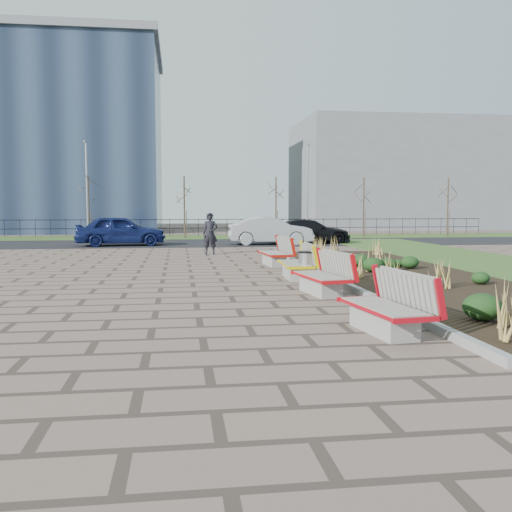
{
  "coord_description": "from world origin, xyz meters",
  "views": [
    {
      "loc": [
        -0.35,
        -10.71,
        2.11
      ],
      "look_at": [
        1.5,
        3.0,
        0.9
      ],
      "focal_mm": 40.0,
      "sensor_mm": 36.0,
      "label": 1
    }
  ],
  "objects": [
    {
      "name": "tree_b",
      "position": [
        -6.0,
        26.5,
        2.04
      ],
      "size": [
        1.4,
        1.4,
        4.0
      ],
      "primitive_type": null,
      "color": "#4C3D2D",
      "rests_on": "grass_verge_far"
    },
    {
      "name": "bench_b",
      "position": [
        3.0,
        2.55,
        0.5
      ],
      "size": [
        1.18,
        2.2,
        1.0
      ],
      "primitive_type": null,
      "rotation": [
        0.0,
        0.0,
        0.14
      ],
      "color": "red",
      "rests_on": "ground"
    },
    {
      "name": "bench_a",
      "position": [
        3.0,
        -1.72,
        0.5
      ],
      "size": [
        1.16,
        2.2,
        1.0
      ],
      "primitive_type": null,
      "rotation": [
        0.0,
        0.0,
        0.13
      ],
      "color": "red",
      "rests_on": "ground"
    },
    {
      "name": "lamp_east",
      "position": [
        8.0,
        26.0,
        3.04
      ],
      "size": [
        0.24,
        0.6,
        6.0
      ],
      "primitive_type": null,
      "color": "gray",
      "rests_on": "grass_verge_far"
    },
    {
      "name": "lamp_west",
      "position": [
        -6.0,
        26.0,
        3.04
      ],
      "size": [
        0.24,
        0.6,
        6.0
      ],
      "primitive_type": null,
      "color": "gray",
      "rests_on": "grass_verge_far"
    },
    {
      "name": "planting_curb",
      "position": [
        3.92,
        5.0,
        0.07
      ],
      "size": [
        0.16,
        18.0,
        0.15
      ],
      "primitive_type": "cube",
      "color": "gray",
      "rests_on": "ground"
    },
    {
      "name": "building_grey",
      "position": [
        20.0,
        42.0,
        5.0
      ],
      "size": [
        18.0,
        12.0,
        10.0
      ],
      "primitive_type": "cube",
      "color": "slate",
      "rests_on": "ground"
    },
    {
      "name": "planting_bed",
      "position": [
        6.25,
        5.0,
        0.05
      ],
      "size": [
        4.5,
        18.0,
        0.1
      ],
      "primitive_type": "cube",
      "color": "black",
      "rests_on": "ground"
    },
    {
      "name": "grass_verge_far",
      "position": [
        0.0,
        28.0,
        0.02
      ],
      "size": [
        80.0,
        5.0,
        0.04
      ],
      "primitive_type": "cube",
      "color": "#33511E",
      "rests_on": "ground"
    },
    {
      "name": "tree_c",
      "position": [
        0.0,
        26.5,
        2.04
      ],
      "size": [
        1.4,
        1.4,
        4.0
      ],
      "primitive_type": null,
      "color": "#4C3D2D",
      "rests_on": "grass_verge_far"
    },
    {
      "name": "bench_d",
      "position": [
        3.0,
        9.27,
        0.5
      ],
      "size": [
        1.07,
        2.17,
        1.0
      ],
      "primitive_type": null,
      "rotation": [
        0.0,
        0.0,
        0.08
      ],
      "color": "red",
      "rests_on": "ground"
    },
    {
      "name": "car_black",
      "position": [
        6.99,
        20.86,
        0.69
      ],
      "size": [
        4.64,
        1.9,
        1.34
      ],
      "primitive_type": "imported",
      "rotation": [
        0.0,
        0.0,
        1.57
      ],
      "color": "black",
      "rests_on": "road"
    },
    {
      "name": "car_silver",
      "position": [
        4.61,
        20.1,
        0.78
      ],
      "size": [
        4.67,
        1.77,
        1.52
      ],
      "primitive_type": "imported",
      "rotation": [
        0.0,
        0.0,
        1.54
      ],
      "color": "#989A9F",
      "rests_on": "road"
    },
    {
      "name": "road",
      "position": [
        0.0,
        22.0,
        0.01
      ],
      "size": [
        80.0,
        7.0,
        0.02
      ],
      "primitive_type": "cube",
      "color": "black",
      "rests_on": "ground"
    },
    {
      "name": "railing_fence",
      "position": [
        0.0,
        29.5,
        0.64
      ],
      "size": [
        44.0,
        0.1,
        1.2
      ],
      "primitive_type": null,
      "color": "black",
      "rests_on": "grass_verge_far"
    },
    {
      "name": "litter_bin",
      "position": [
        3.26,
        5.07,
        0.41
      ],
      "size": [
        0.52,
        0.52,
        0.81
      ],
      "primitive_type": "cylinder",
      "color": "#B2B2B7",
      "rests_on": "ground"
    },
    {
      "name": "tree_e",
      "position": [
        12.0,
        26.5,
        2.04
      ],
      "size": [
        1.4,
        1.4,
        4.0
      ],
      "primitive_type": null,
      "color": "#4C3D2D",
      "rests_on": "grass_verge_far"
    },
    {
      "name": "tree_f",
      "position": [
        18.0,
        26.5,
        2.04
      ],
      "size": [
        1.4,
        1.4,
        4.0
      ],
      "primitive_type": null,
      "color": "#4C3D2D",
      "rests_on": "grass_verge_far"
    },
    {
      "name": "ground",
      "position": [
        0.0,
        0.0,
        0.0
      ],
      "size": [
        120.0,
        120.0,
        0.0
      ],
      "primitive_type": "plane",
      "color": "#6F5A4C",
      "rests_on": "ground"
    },
    {
      "name": "pedestrian",
      "position": [
        1.0,
        14.36,
        0.91
      ],
      "size": [
        0.73,
        0.54,
        1.83
      ],
      "primitive_type": "imported",
      "rotation": [
        0.0,
        0.0,
        -0.16
      ],
      "color": "black",
      "rests_on": "ground"
    },
    {
      "name": "bench_c",
      "position": [
        3.0,
        5.56,
        0.5
      ],
      "size": [
        0.98,
        2.13,
        1.0
      ],
      "primitive_type": null,
      "rotation": [
        0.0,
        0.0,
        -0.04
      ],
      "color": "yellow",
      "rests_on": "ground"
    },
    {
      "name": "tree_d",
      "position": [
        6.0,
        26.5,
        2.04
      ],
      "size": [
        1.4,
        1.4,
        4.0
      ],
      "primitive_type": null,
      "color": "#4C3D2D",
      "rests_on": "grass_verge_far"
    },
    {
      "name": "car_blue",
      "position": [
        -3.44,
        20.27,
        0.82
      ],
      "size": [
        4.9,
        2.43,
        1.6
      ],
      "primitive_type": "imported",
      "rotation": [
        0.0,
        0.0,
        1.69
      ],
      "color": "#111A4C",
      "rests_on": "road"
    }
  ]
}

